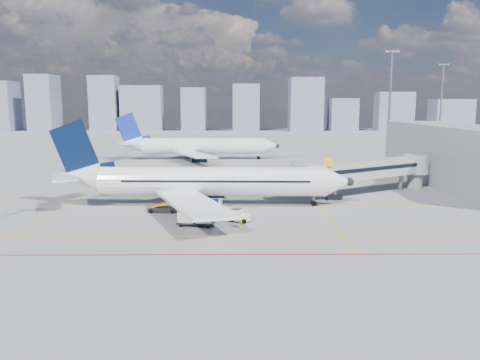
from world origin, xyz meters
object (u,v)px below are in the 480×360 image
Objects in this scene: belt_loader at (164,208)px; ramp_worker at (241,219)px; cargo_dolly at (196,215)px; baggage_tug at (239,216)px; second_aircraft at (196,146)px; main_aircraft at (200,182)px.

belt_loader reaches higher than ramp_worker.
belt_loader is at bearing 133.83° from cargo_dolly.
cargo_dolly is 2.40× the size of ramp_worker.
cargo_dolly reaches higher than baggage_tug.
belt_loader is (-9.43, 4.83, -0.19)m from baggage_tug.
ramp_worker is at bearing -31.32° from belt_loader.
second_aircraft is 64.50m from cargo_dolly.
cargo_dolly reaches higher than belt_loader.
baggage_tug is at bearing -58.00° from main_aircraft.
ramp_worker is (0.20, -2.44, 0.16)m from baggage_tug.
cargo_dolly is 0.82× the size of belt_loader.
main_aircraft is at bearing -84.65° from second_aircraft.
main_aircraft is 9.39× the size of cargo_dolly.
belt_loader is at bearing -89.22° from second_aircraft.
main_aircraft reaches higher than belt_loader.
second_aircraft is 57.74m from belt_loader.
baggage_tug is 0.59× the size of cargo_dolly.
cargo_dolly reaches higher than ramp_worker.
belt_loader is at bearing -134.06° from main_aircraft.
second_aircraft is 16.00× the size of baggage_tug.
baggage_tug is 5.16m from cargo_dolly.
ramp_worker is (9.63, -7.27, 0.35)m from belt_loader.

